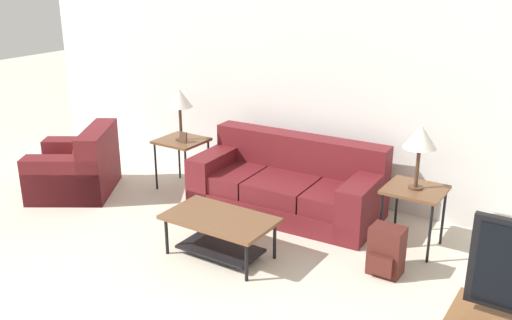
# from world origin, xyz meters

# --- Properties ---
(wall_back) EXTENTS (8.69, 0.06, 2.60)m
(wall_back) POSITION_xyz_m (0.00, 4.52, 1.30)
(wall_back) COLOR silver
(wall_back) RESTS_ON ground_plane
(couch) EXTENTS (2.12, 1.03, 0.82)m
(couch) POSITION_xyz_m (-0.02, 3.85, 0.29)
(couch) COLOR maroon
(couch) RESTS_ON ground_plane
(armchair) EXTENTS (1.29, 1.31, 0.80)m
(armchair) POSITION_xyz_m (-2.45, 2.96, 0.29)
(armchair) COLOR maroon
(armchair) RESTS_ON ground_plane
(coffee_table) EXTENTS (1.04, 0.60, 0.41)m
(coffee_table) POSITION_xyz_m (-0.04, 2.59, 0.30)
(coffee_table) COLOR brown
(coffee_table) RESTS_ON ground_plane
(side_table_left) EXTENTS (0.56, 0.52, 0.62)m
(side_table_left) POSITION_xyz_m (-1.47, 3.76, 0.56)
(side_table_left) COLOR brown
(side_table_left) RESTS_ON ground_plane
(side_table_right) EXTENTS (0.56, 0.52, 0.62)m
(side_table_right) POSITION_xyz_m (1.42, 3.76, 0.56)
(side_table_right) COLOR brown
(side_table_right) RESTS_ON ground_plane
(table_lamp_left) EXTENTS (0.31, 0.31, 0.63)m
(table_lamp_left) POSITION_xyz_m (-1.47, 3.76, 1.13)
(table_lamp_left) COLOR #472D1E
(table_lamp_left) RESTS_ON side_table_left
(table_lamp_right) EXTENTS (0.31, 0.31, 0.63)m
(table_lamp_right) POSITION_xyz_m (1.42, 3.76, 1.13)
(table_lamp_right) COLOR #472D1E
(table_lamp_right) RESTS_ON side_table_right
(backpack) EXTENTS (0.29, 0.30, 0.45)m
(backpack) POSITION_xyz_m (1.40, 3.14, 0.22)
(backpack) COLOR #4C1E19
(backpack) RESTS_ON ground_plane
(picture_frame) EXTENTS (0.10, 0.04, 0.13)m
(picture_frame) POSITION_xyz_m (-1.37, 3.68, 0.69)
(picture_frame) COLOR #4C3828
(picture_frame) RESTS_ON side_table_left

